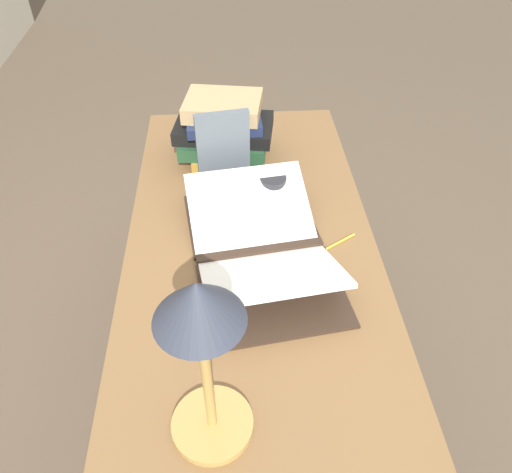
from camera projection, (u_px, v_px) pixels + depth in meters
ground_plane at (254, 415)px, 1.75m from camera, size 12.00×12.00×0.00m
reading_desk at (253, 294)px, 1.32m from camera, size 1.58×0.66×0.75m
open_book at (260, 245)px, 1.26m from camera, size 0.59×0.41×0.11m
book_stack_tall at (224, 130)px, 1.55m from camera, size 0.25×0.32×0.21m
book_standing_upright at (223, 151)px, 1.41m from camera, size 0.05×0.15×0.24m
reading_lamp at (202, 335)px, 0.75m from camera, size 0.15×0.15×0.40m
coffee_mug at (272, 191)px, 1.40m from camera, size 0.10×0.07×0.09m
pencil at (334, 245)px, 1.30m from camera, size 0.08×0.12×0.01m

